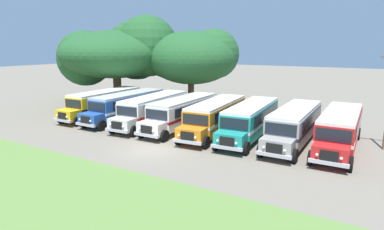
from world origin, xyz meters
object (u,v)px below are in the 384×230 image
(parked_bus_slot_0, at_px, (104,102))
(parked_bus_slot_7, at_px, (340,128))
(secondary_tree, at_px, (121,53))
(parked_bus_slot_4, at_px, (216,115))
(broad_shade_tree, at_px, (194,56))
(parked_bus_slot_2, at_px, (154,108))
(parked_bus_slot_3, at_px, (183,111))
(parked_bus_slot_6, at_px, (295,123))
(parked_bus_slot_5, at_px, (251,119))
(parked_bus_slot_1, at_px, (127,105))

(parked_bus_slot_0, bearing_deg, parked_bus_slot_7, 90.36)
(parked_bus_slot_7, height_order, secondary_tree, secondary_tree)
(parked_bus_slot_0, height_order, parked_bus_slot_4, same)
(parked_bus_slot_0, bearing_deg, broad_shade_tree, 154.99)
(parked_bus_slot_2, bearing_deg, parked_bus_slot_3, 89.22)
(parked_bus_slot_0, distance_m, broad_shade_tree, 13.31)
(secondary_tree, bearing_deg, parked_bus_slot_2, -36.04)
(parked_bus_slot_2, height_order, parked_bus_slot_6, same)
(parked_bus_slot_5, relative_size, secondary_tree, 0.67)
(parked_bus_slot_5, relative_size, broad_shade_tree, 0.91)
(parked_bus_slot_1, height_order, parked_bus_slot_4, same)
(parked_bus_slot_1, xyz_separation_m, secondary_tree, (-8.16, 8.41, 5.26))
(parked_bus_slot_3, height_order, parked_bus_slot_6, same)
(parked_bus_slot_1, distance_m, parked_bus_slot_7, 20.77)
(parked_bus_slot_1, xyz_separation_m, parked_bus_slot_6, (17.41, 0.37, 0.00))
(parked_bus_slot_6, bearing_deg, parked_bus_slot_5, -88.18)
(parked_bus_slot_0, xyz_separation_m, broad_shade_tree, (5.08, 11.33, 4.80))
(parked_bus_slot_2, height_order, parked_bus_slot_5, same)
(parked_bus_slot_2, height_order, secondary_tree, secondary_tree)
(parked_bus_slot_3, bearing_deg, parked_bus_slot_2, -87.90)
(parked_bus_slot_4, bearing_deg, parked_bus_slot_6, 88.49)
(parked_bus_slot_2, distance_m, broad_shade_tree, 12.66)
(parked_bus_slot_5, bearing_deg, parked_bus_slot_0, -92.97)
(parked_bus_slot_4, bearing_deg, secondary_tree, -118.41)
(parked_bus_slot_4, relative_size, parked_bus_slot_5, 1.00)
(parked_bus_slot_0, bearing_deg, parked_bus_slot_4, 88.96)
(parked_bus_slot_5, height_order, secondary_tree, secondary_tree)
(broad_shade_tree, bearing_deg, parked_bus_slot_3, -64.97)
(parked_bus_slot_2, bearing_deg, broad_shade_tree, -173.88)
(parked_bus_slot_5, bearing_deg, parked_bus_slot_7, 89.44)
(parked_bus_slot_6, height_order, parked_bus_slot_7, same)
(broad_shade_tree, bearing_deg, parked_bus_slot_2, -80.47)
(parked_bus_slot_5, bearing_deg, parked_bus_slot_6, 88.51)
(parked_bus_slot_7, height_order, broad_shade_tree, broad_shade_tree)
(parked_bus_slot_5, relative_size, parked_bus_slot_6, 1.01)
(parked_bus_slot_6, distance_m, broad_shade_tree, 19.83)
(parked_bus_slot_1, bearing_deg, parked_bus_slot_4, 90.56)
(parked_bus_slot_2, distance_m, secondary_tree, 15.46)
(parked_bus_slot_3, relative_size, parked_bus_slot_6, 1.00)
(parked_bus_slot_6, relative_size, secondary_tree, 0.66)
(parked_bus_slot_6, xyz_separation_m, broad_shade_tree, (-15.76, 11.05, 4.80))
(broad_shade_tree, bearing_deg, parked_bus_slot_4, -52.25)
(parked_bus_slot_4, height_order, broad_shade_tree, broad_shade_tree)
(parked_bus_slot_7, xyz_separation_m, secondary_tree, (-28.92, 7.82, 5.26))
(secondary_tree, bearing_deg, parked_bus_slot_4, -24.21)
(parked_bus_slot_2, height_order, parked_bus_slot_3, same)
(parked_bus_slot_0, height_order, parked_bus_slot_7, same)
(parked_bus_slot_6, bearing_deg, parked_bus_slot_1, -88.97)
(parked_bus_slot_0, relative_size, parked_bus_slot_4, 0.99)
(parked_bus_slot_1, xyz_separation_m, parked_bus_slot_7, (20.76, 0.60, 0.00))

